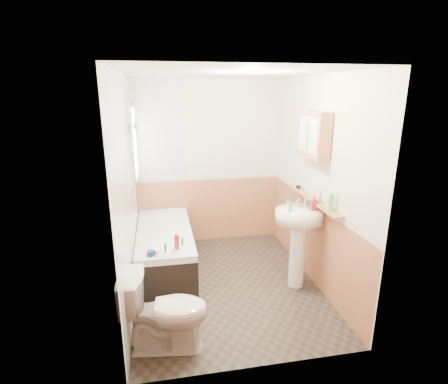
{
  "coord_description": "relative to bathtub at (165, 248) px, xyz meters",
  "views": [
    {
      "loc": [
        -0.74,
        -3.81,
        2.32
      ],
      "look_at": [
        0.0,
        0.15,
        1.15
      ],
      "focal_mm": 28.0,
      "sensor_mm": 36.0,
      "label": 1
    }
  ],
  "objects": [
    {
      "name": "soap_bottle",
      "position": [
        1.71,
        -0.77,
        0.74
      ],
      "size": [
        0.1,
        0.18,
        0.08
      ],
      "primitive_type": "imported",
      "rotation": [
        0.0,
        0.0,
        -0.16
      ],
      "color": "maroon",
      "rests_on": "sink"
    },
    {
      "name": "medicine_cabinet",
      "position": [
        1.74,
        -0.56,
        1.54
      ],
      "size": [
        0.15,
        0.59,
        0.53
      ],
      "color": "#BD754D",
      "rests_on": "wall_right"
    },
    {
      "name": "wall_back",
      "position": [
        0.73,
        0.88,
        0.95
      ],
      "size": [
        2.2,
        0.02,
        2.5
      ],
      "primitive_type": "cube",
      "color": "beige",
      "rests_on": "ground"
    },
    {
      "name": "blue_gel",
      "position": [
        0.13,
        -0.63,
        0.36
      ],
      "size": [
        0.06,
        0.05,
        0.18
      ],
      "primitive_type": "cube",
      "rotation": [
        0.0,
        0.0,
        -0.4
      ],
      "color": "maroon",
      "rests_on": "bathtub"
    },
    {
      "name": "sink",
      "position": [
        1.57,
        -0.71,
        0.41
      ],
      "size": [
        0.58,
        0.47,
        1.11
      ],
      "rotation": [
        0.0,
        0.0,
        -0.0
      ],
      "color": "white",
      "rests_on": "floor"
    },
    {
      "name": "window",
      "position": [
        -0.33,
        0.42,
        1.35
      ],
      "size": [
        0.03,
        0.79,
        0.99
      ],
      "color": "white",
      "rests_on": "wall_left"
    },
    {
      "name": "wall_left",
      "position": [
        -0.38,
        -0.53,
        0.95
      ],
      "size": [
        0.02,
        2.8,
        2.5
      ],
      "primitive_type": "cube",
      "color": "beige",
      "rests_on": "ground"
    },
    {
      "name": "tile_cladding_left",
      "position": [
        -0.36,
        -0.53,
        0.95
      ],
      "size": [
        0.01,
        2.8,
        2.5
      ],
      "primitive_type": "cube",
      "color": "white",
      "rests_on": "wall_left"
    },
    {
      "name": "floor",
      "position": [
        0.73,
        -0.53,
        -0.3
      ],
      "size": [
        2.8,
        2.8,
        0.0
      ],
      "primitive_type": "plane",
      "color": "#2B241E",
      "rests_on": "ground"
    },
    {
      "name": "wall_right",
      "position": [
        1.84,
        -0.53,
        0.95
      ],
      "size": [
        0.02,
        2.8,
        2.5
      ],
      "primitive_type": "cube",
      "color": "beige",
      "rests_on": "ground"
    },
    {
      "name": "pine_shelf",
      "position": [
        1.77,
        -0.61,
        0.77
      ],
      "size": [
        0.1,
        1.3,
        0.03
      ],
      "primitive_type": "cube",
      "color": "#BD754D",
      "rests_on": "wall_right"
    },
    {
      "name": "toilet",
      "position": [
        -0.03,
        -1.53,
        0.09
      ],
      "size": [
        0.83,
        0.53,
        0.76
      ],
      "primitive_type": "imported",
      "rotation": [
        0.0,
        0.0,
        1.44
      ],
      "color": "white",
      "rests_on": "floor"
    },
    {
      "name": "tile_return_back",
      "position": [
        0.0,
        0.86,
        1.45
      ],
      "size": [
        0.75,
        0.01,
        1.5
      ],
      "primitive_type": "cube",
      "color": "white",
      "rests_on": "wall_back"
    },
    {
      "name": "clear_bottle",
      "position": [
        1.42,
        -0.78,
        0.75
      ],
      "size": [
        0.05,
        0.05,
        0.11
      ],
      "primitive_type": "cylinder",
      "rotation": [
        0.0,
        0.0,
        -0.39
      ],
      "color": "#59C647",
      "rests_on": "sink"
    },
    {
      "name": "ceiling",
      "position": [
        0.73,
        -0.53,
        2.2
      ],
      "size": [
        2.8,
        2.8,
        0.0
      ],
      "primitive_type": "plane",
      "rotation": [
        3.14,
        0.0,
        0.0
      ],
      "color": "white",
      "rests_on": "ground"
    },
    {
      "name": "wainscot_front",
      "position": [
        0.73,
        -1.91,
        0.2
      ],
      "size": [
        2.2,
        0.01,
        1.0
      ],
      "primitive_type": "cube",
      "color": "#BD754D",
      "rests_on": "wall_front"
    },
    {
      "name": "wainscot_back",
      "position": [
        0.73,
        0.86,
        0.2
      ],
      "size": [
        2.2,
        0.01,
        1.0
      ],
      "primitive_type": "cube",
      "color": "#BD754D",
      "rests_on": "wall_back"
    },
    {
      "name": "wall_front",
      "position": [
        0.73,
        -1.94,
        0.95
      ],
      "size": [
        2.2,
        0.02,
        2.5
      ],
      "primitive_type": "cube",
      "color": "beige",
      "rests_on": "ground"
    },
    {
      "name": "shower_riser",
      "position": [
        -0.31,
        -0.05,
        1.29
      ],
      "size": [
        0.11,
        0.09,
        1.3
      ],
      "color": "silver",
      "rests_on": "wall_left"
    },
    {
      "name": "wainscot_right",
      "position": [
        1.82,
        -0.53,
        0.2
      ],
      "size": [
        0.01,
        2.8,
        1.0
      ],
      "primitive_type": "cube",
      "color": "#BD754D",
      "rests_on": "wall_right"
    },
    {
      "name": "black_jar",
      "position": [
        1.77,
        -0.15,
        0.8
      ],
      "size": [
        0.08,
        0.08,
        0.04
      ],
      "primitive_type": "cylinder",
      "rotation": [
        0.0,
        0.0,
        0.41
      ],
      "color": "black",
      "rests_on": "pine_shelf"
    },
    {
      "name": "cream_jar",
      "position": [
        -0.16,
        -0.74,
        0.3
      ],
      "size": [
        0.09,
        0.09,
        0.06
      ],
      "primitive_type": "cylinder",
      "rotation": [
        0.0,
        0.0,
        -0.07
      ],
      "color": "navy",
      "rests_on": "bathtub"
    },
    {
      "name": "foam_can",
      "position": [
        1.77,
        -1.05,
        0.88
      ],
      "size": [
        0.06,
        0.06,
        0.19
      ],
      "primitive_type": "cylinder",
      "rotation": [
        0.0,
        0.0,
        0.03
      ],
      "color": "#59C647",
      "rests_on": "pine_shelf"
    },
    {
      "name": "orange_bottle",
      "position": [
        0.2,
        -0.52,
        0.32
      ],
      "size": [
        0.04,
        0.04,
        0.09
      ],
      "primitive_type": "cylinder",
      "rotation": [
        0.0,
        0.0,
        0.4
      ],
      "color": "#388447",
      "rests_on": "bathtub"
    },
    {
      "name": "green_bottle",
      "position": [
        1.77,
        -0.8,
        0.88
      ],
      "size": [
        0.05,
        0.05,
        0.19
      ],
      "primitive_type": "cone",
      "rotation": [
        0.0,
        0.0,
        0.32
      ],
      "color": "#388447",
      "rests_on": "pine_shelf"
    },
    {
      "name": "bathtub",
      "position": [
        0.0,
        0.0,
        0.0
      ],
      "size": [
        0.7,
        1.69,
        0.71
      ],
      "color": "black",
      "rests_on": "floor"
    }
  ]
}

